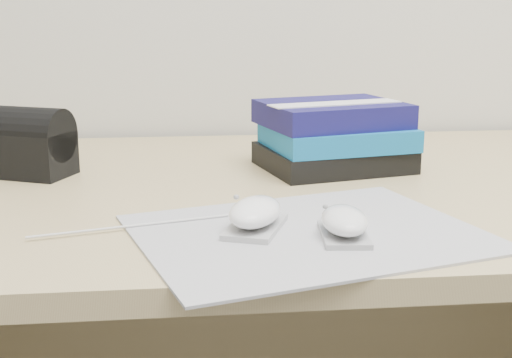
{
  "coord_description": "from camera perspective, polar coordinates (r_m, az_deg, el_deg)",
  "views": [
    {
      "loc": [
        -0.21,
        0.55,
        0.99
      ],
      "look_at": [
        -0.11,
        1.44,
        0.77
      ],
      "focal_mm": 50.0,
      "sensor_mm": 36.0,
      "label": 1
    }
  ],
  "objects": [
    {
      "name": "pouch",
      "position": [
        1.15,
        -17.64,
        2.77
      ],
      "size": [
        0.14,
        0.12,
        0.11
      ],
      "color": "black",
      "rests_on": "desk"
    },
    {
      "name": "mouse_front",
      "position": [
        0.81,
        7.07,
        -3.49
      ],
      "size": [
        0.06,
        0.1,
        0.04
      ],
      "color": "#9C9C9F",
      "rests_on": "mousepad"
    },
    {
      "name": "mouse_rear",
      "position": [
        0.83,
        -0.06,
        -2.85
      ],
      "size": [
        0.09,
        0.12,
        0.04
      ],
      "color": "#ABABAD",
      "rests_on": "mousepad"
    },
    {
      "name": "desk",
      "position": [
        1.21,
        4.36,
        -10.22
      ],
      "size": [
        1.6,
        0.8,
        0.73
      ],
      "color": "tan",
      "rests_on": "ground"
    },
    {
      "name": "usb_cable",
      "position": [
        0.85,
        -9.9,
        -3.72
      ],
      "size": [
        0.23,
        0.07,
        0.0
      ],
      "primitive_type": "cylinder",
      "rotation": [
        0.0,
        1.57,
        0.27
      ],
      "color": "silver",
      "rests_on": "mousepad"
    },
    {
      "name": "mousepad",
      "position": [
        0.83,
        4.17,
        -4.34
      ],
      "size": [
        0.45,
        0.39,
        0.0
      ],
      "primitive_type": "cube",
      "rotation": [
        0.0,
        0.0,
        0.28
      ],
      "color": "gray",
      "rests_on": "desk"
    },
    {
      "name": "book_stack",
      "position": [
        1.15,
        6.27,
        3.44
      ],
      "size": [
        0.26,
        0.22,
        0.11
      ],
      "color": "black",
      "rests_on": "desk"
    }
  ]
}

